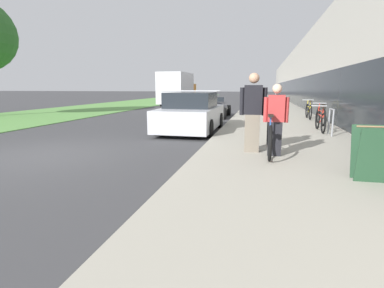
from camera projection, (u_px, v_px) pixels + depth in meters
ground_plane at (44, 156)px, 7.17m from camera, size 220.00×220.00×0.00m
sidewalk_slab at (270, 105)px, 25.99m from camera, size 4.25×70.00×0.12m
storefront_facade at (339, 77)px, 31.58m from camera, size 10.01×70.00×5.29m
lawn_strip at (144, 102)px, 32.76m from camera, size 7.02×70.00×0.03m
tandem_bicycle at (269, 135)px, 6.97m from camera, size 0.52×2.61×0.94m
person_rider at (276, 120)px, 6.56m from camera, size 0.53×0.21×1.57m
person_bystander at (253, 113)px, 6.94m from camera, size 0.62×0.24×1.82m
bike_rack_hoop at (331, 119)px, 9.42m from camera, size 0.05×0.60×0.84m
cruiser_bike_nearest at (320, 121)px, 10.30m from camera, size 0.52×1.77×0.86m
cruiser_bike_middle at (321, 116)px, 12.14m from camera, size 0.52×1.78×0.86m
cruiser_bike_farthest at (309, 111)px, 14.38m from camera, size 0.52×1.78×0.90m
sandwich_board_sign at (373, 154)px, 4.81m from camera, size 0.56×0.56×0.90m
parked_sedan_curbside at (191, 114)px, 11.05m from camera, size 2.00×4.09×1.50m
vintage_roadster_curbside at (212, 108)px, 16.48m from camera, size 1.83×3.95×1.07m
moving_truck at (178, 89)px, 26.92m from camera, size 2.23×6.18×2.86m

